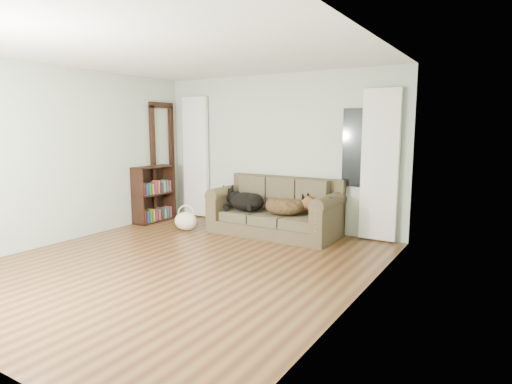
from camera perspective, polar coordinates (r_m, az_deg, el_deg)
The scene contains 15 objects.
floor at distance 5.56m, azimuth -10.02°, elevation -9.46°, with size 5.00×5.00×0.00m, color #422614.
ceiling at distance 5.36m, azimuth -10.78°, elevation 18.01°, with size 5.00×5.00×0.00m, color white.
wall_back at distance 7.36m, azimuth 2.70°, elevation 5.40°, with size 4.50×0.04×2.60m, color #AEB8AC.
wall_left at distance 7.00m, azimuth -24.34°, elevation 4.49°, with size 0.04×5.00×2.60m, color #AEB8AC.
wall_right at distance 4.17m, azimuth 13.46°, elevation 2.71°, with size 0.04×5.00×2.60m, color #AEB8AC.
curtain_left at distance 8.25m, azimuth -8.04°, elevation 4.63°, with size 0.55×0.08×2.25m, color white.
curtain_right at distance 6.62m, azimuth 16.18°, elevation 3.41°, with size 0.55×0.08×2.25m, color white.
window_pane at distance 6.75m, azimuth 13.50°, elevation 5.74°, with size 0.50×0.03×1.20m, color black.
door_casing at distance 8.31m, azimuth -12.32°, elevation 3.86°, with size 0.07×0.60×2.10m, color black.
sofa at distance 6.88m, azimuth 2.42°, elevation -1.96°, with size 2.05×0.89×0.84m, color #36301A.
dog_black_lab at distance 7.09m, azimuth -1.62°, elevation -1.39°, with size 0.73×0.51×0.31m, color black.
dog_shepherd at distance 6.72m, azimuth 4.16°, elevation -1.88°, with size 0.65×0.46×0.29m, color black.
tv_remote at distance 6.24m, azimuth 10.17°, elevation -0.57°, with size 0.06×0.20×0.02m, color black.
tote_bag at distance 7.28m, azimuth -9.32°, elevation -3.80°, with size 0.42×0.32×0.30m, color silver.
bookshelf at distance 8.03m, azimuth -13.48°, elevation -0.30°, with size 0.31×0.81×1.02m, color black.
Camera 1 is at (3.52, -3.95, 1.71)m, focal length 30.00 mm.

